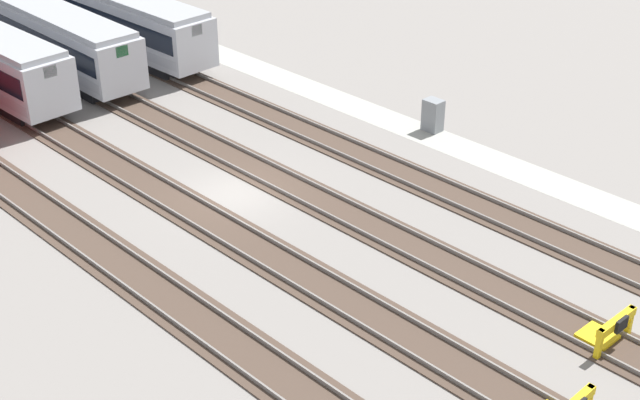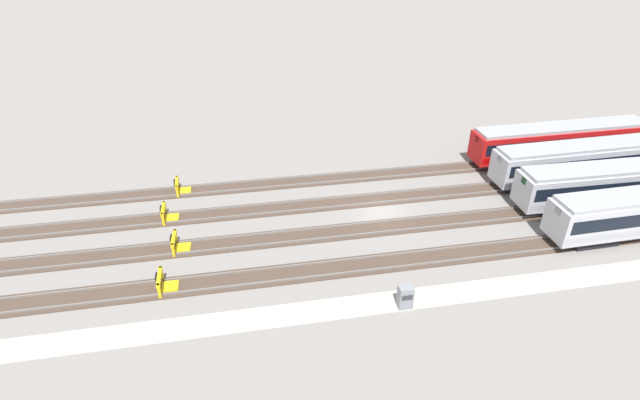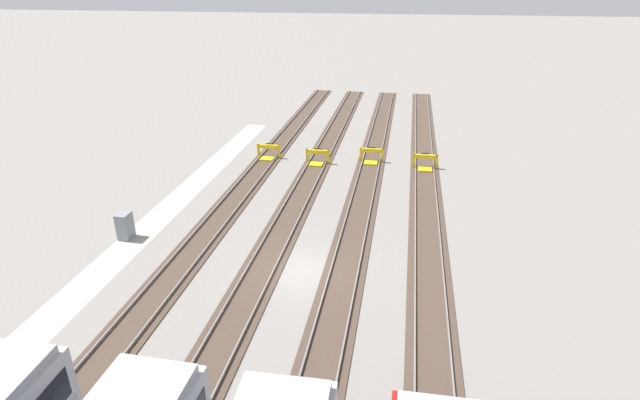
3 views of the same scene
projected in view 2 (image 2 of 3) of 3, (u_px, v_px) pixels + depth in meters
The scene contains 14 objects.
ground_plane at pixel (382, 213), 41.42m from camera, with size 400.00×400.00×0.00m, color gray.
service_walkway at pixel (427, 297), 32.57m from camera, with size 54.00×2.00×0.01m, color #9E9E93.
rail_track_nearest at pixel (408, 260), 35.87m from camera, with size 90.00×2.23×0.21m.
rail_track_near_inner at pixel (390, 227), 39.56m from camera, with size 90.00×2.24×0.21m.
rail_track_middle at pixel (375, 199), 43.24m from camera, with size 90.00×2.24×0.21m.
rail_track_far_inner at pixel (362, 176), 46.93m from camera, with size 90.00×2.23×0.21m.
subway_car_front_row_leftmost at pixel (588, 160), 45.30m from camera, with size 18.06×3.25×3.70m.
subway_car_front_row_left_inner at pixel (621, 183), 41.63m from camera, with size 18.04×3.09×3.70m.
subway_car_front_row_right_inner at pixel (560, 141), 48.94m from camera, with size 18.04×3.11×3.70m.
bumper_stop_nearest_track at pixel (164, 282), 33.03m from camera, with size 1.34×2.00×1.22m.
bumper_stop_near_inner_track at pixel (178, 244), 36.80m from camera, with size 1.37×2.01×1.22m.
bumper_stop_middle_track at pixel (167, 214), 40.33m from camera, with size 1.34×2.00×1.22m.
bumper_stop_far_inner_track at pixel (180, 187), 44.14m from camera, with size 1.37×2.01×1.22m.
electrical_cabinet at pixel (405, 297), 31.40m from camera, with size 0.90×0.73×1.60m.
Camera 2 is at (-11.34, -33.55, 22.11)m, focal length 28.00 mm.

